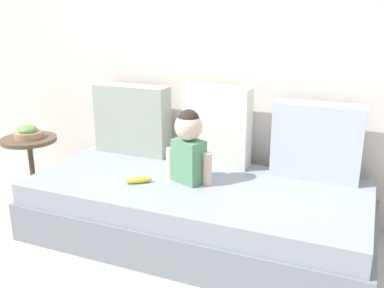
{
  "coord_description": "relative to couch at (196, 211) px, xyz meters",
  "views": [
    {
      "loc": [
        0.95,
        -2.33,
        1.42
      ],
      "look_at": [
        -0.03,
        0.0,
        0.63
      ],
      "focal_mm": 40.93,
      "sensor_mm": 36.0,
      "label": 1
    }
  ],
  "objects": [
    {
      "name": "back_wall",
      "position": [
        0.0,
        0.61,
        0.96
      ],
      "size": [
        5.33,
        0.1,
        2.29
      ],
      "primitive_type": "cube",
      "color": "silver",
      "rests_on": "ground"
    },
    {
      "name": "ground_plane",
      "position": [
        0.0,
        0.0,
        -0.19
      ],
      "size": [
        12.0,
        12.0,
        0.0
      ],
      "primitive_type": "plane",
      "color": "#B2ADA3"
    },
    {
      "name": "couch",
      "position": [
        0.0,
        0.0,
        0.0
      ],
      "size": [
        2.13,
        0.96,
        0.38
      ],
      "color": "gray",
      "rests_on": "ground"
    },
    {
      "name": "throw_pillow_right",
      "position": [
        0.66,
        0.38,
        0.43
      ],
      "size": [
        0.55,
        0.16,
        0.48
      ],
      "primitive_type": "cube",
      "color": "#B2BCC6",
      "rests_on": "couch"
    },
    {
      "name": "throw_pillow_center",
      "position": [
        0.0,
        0.38,
        0.47
      ],
      "size": [
        0.45,
        0.16,
        0.54
      ],
      "primitive_type": "cube",
      "color": "silver",
      "rests_on": "couch"
    },
    {
      "name": "toddler",
      "position": [
        -0.05,
        0.01,
        0.44
      ],
      "size": [
        0.3,
        0.19,
        0.46
      ],
      "color": "#568E66",
      "rests_on": "couch"
    },
    {
      "name": "throw_pillow_left",
      "position": [
        -0.66,
        0.38,
        0.45
      ],
      "size": [
        0.56,
        0.16,
        0.5
      ],
      "primitive_type": "cube",
      "color": "#99A393",
      "rests_on": "couch"
    },
    {
      "name": "fruit_bowl",
      "position": [
        -1.45,
        0.15,
        0.32
      ],
      "size": [
        0.21,
        0.21,
        0.1
      ],
      "color": "tan",
      "rests_on": "side_table"
    },
    {
      "name": "side_table",
      "position": [
        -1.45,
        0.15,
        0.17
      ],
      "size": [
        0.42,
        0.42,
        0.47
      ],
      "color": "brown",
      "rests_on": "ground"
    },
    {
      "name": "banana",
      "position": [
        -0.33,
        -0.14,
        0.21
      ],
      "size": [
        0.16,
        0.14,
        0.04
      ],
      "primitive_type": "ellipsoid",
      "rotation": [
        0.0,
        0.0,
        0.64
      ],
      "color": "yellow",
      "rests_on": "couch"
    }
  ]
}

